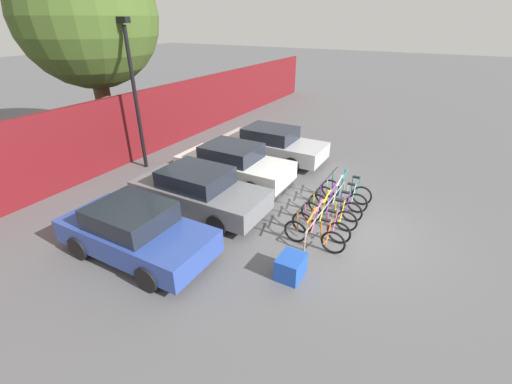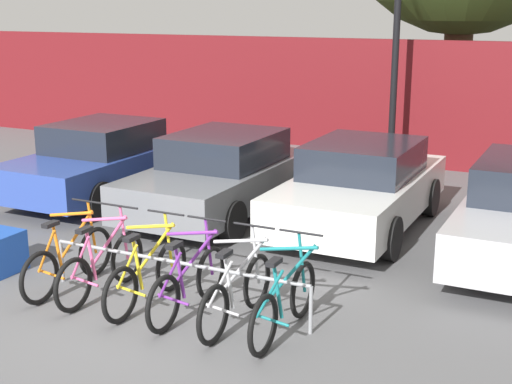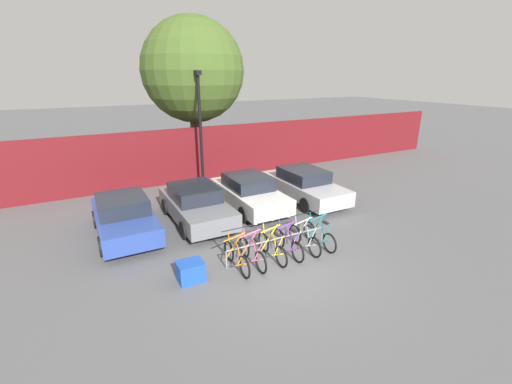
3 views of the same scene
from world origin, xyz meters
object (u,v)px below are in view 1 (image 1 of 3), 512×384
at_px(bicycle_yellow, 328,215).
at_px(car_silver, 272,144).
at_px(bicycle_pink, 320,226).
at_px(car_grey, 199,191).
at_px(car_blue, 136,231).
at_px(lamp_post, 134,89).
at_px(tree_behind_hoarding, 87,17).
at_px(bicycle_purple, 335,206).
at_px(bicycle_silver, 341,198).
at_px(bicycle_orange, 314,235).
at_px(bike_rack, 327,206).
at_px(car_white, 234,164).
at_px(cargo_crate, 291,267).
at_px(bicycle_teal, 346,191).

distance_m(bicycle_yellow, car_silver, 5.50).
distance_m(bicycle_pink, car_grey, 3.86).
height_order(car_blue, lamp_post, lamp_post).
bearing_deg(tree_behind_hoarding, bicycle_purple, -94.48).
xyz_separation_m(bicycle_yellow, bicycle_purple, (0.57, 0.00, 0.00)).
bearing_deg(bicycle_silver, bicycle_orange, 176.77).
xyz_separation_m(bike_rack, bicycle_silver, (0.90, -0.15, -0.11)).
height_order(car_grey, car_silver, same).
bearing_deg(car_grey, bicycle_silver, -59.29).
height_order(bike_rack, car_white, car_white).
distance_m(car_blue, car_white, 4.96).
xyz_separation_m(bicycle_purple, bicycle_silver, (0.63, 0.00, 0.00)).
distance_m(car_white, cargo_crate, 5.57).
xyz_separation_m(bicycle_teal, car_blue, (-5.43, 3.84, 0.31)).
bearing_deg(car_grey, tree_behind_hoarding, 70.26).
distance_m(bicycle_teal, car_grey, 4.79).
height_order(bicycle_orange, cargo_crate, bicycle_orange).
xyz_separation_m(lamp_post, cargo_crate, (-3.23, -7.91, -2.82)).
xyz_separation_m(car_grey, lamp_post, (1.77, 4.14, 2.41)).
xyz_separation_m(bicycle_yellow, car_silver, (3.94, 3.83, 0.31)).
relative_size(bicycle_pink, bicycle_yellow, 1.00).
distance_m(bicycle_orange, car_blue, 4.57).
xyz_separation_m(bike_rack, car_white, (1.01, 3.93, 0.21)).
height_order(bike_rack, bicycle_pink, bicycle_pink).
height_order(bike_rack, lamp_post, lamp_post).
bearing_deg(cargo_crate, car_grey, 68.93).
relative_size(car_grey, cargo_crate, 6.10).
bearing_deg(bicycle_yellow, car_blue, 130.45).
height_order(bicycle_silver, car_white, car_white).
bearing_deg(bicycle_yellow, bicycle_pink, 176.89).
xyz_separation_m(bicycle_purple, lamp_post, (0.12, 7.97, 2.72)).
xyz_separation_m(cargo_crate, tree_behind_hoarding, (3.94, 10.71, 5.22)).
bearing_deg(lamp_post, bicycle_orange, -103.30).
bearing_deg(bicycle_purple, car_blue, 135.43).
xyz_separation_m(bicycle_orange, car_blue, (-2.46, 3.84, 0.31)).
height_order(bicycle_yellow, car_white, car_white).
relative_size(bicycle_silver, car_grey, 0.40).
height_order(bicycle_silver, cargo_crate, bicycle_silver).
bearing_deg(bike_rack, car_grey, 110.46).
xyz_separation_m(bicycle_orange, lamp_post, (1.88, 7.97, 2.72)).
distance_m(car_white, car_silver, 2.64).
bearing_deg(bicycle_orange, lamp_post, 74.68).
bearing_deg(bicycle_orange, bicycle_silver, -2.02).
bearing_deg(cargo_crate, bicycle_yellow, -1.34).
bearing_deg(cargo_crate, lamp_post, 67.82).
xyz_separation_m(bicycle_silver, car_blue, (-4.85, 3.84, 0.31)).
xyz_separation_m(bicycle_orange, car_grey, (0.11, 3.83, 0.31)).
relative_size(bicycle_yellow, lamp_post, 0.31).
xyz_separation_m(bike_rack, bicycle_yellow, (-0.30, -0.15, -0.11)).
height_order(bicycle_pink, tree_behind_hoarding, tree_behind_hoarding).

